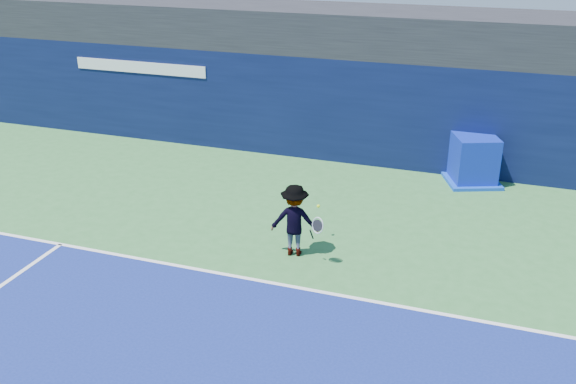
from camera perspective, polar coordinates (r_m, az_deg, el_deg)
name	(u,v)px	position (r m, az deg, el deg)	size (l,w,h in m)	color
ground	(208,380)	(10.43, -7.14, -16.21)	(80.00, 80.00, 0.00)	#337236
baseline	(275,283)	(12.67, -1.20, -8.12)	(24.00, 0.10, 0.01)	white
stadium_band	(375,31)	(19.26, 7.75, 14.02)	(36.00, 3.00, 1.20)	black
back_wall_assembly	(364,110)	(18.75, 6.76, 7.25)	(36.00, 1.03, 3.00)	#091034
equipment_cart	(473,161)	(17.90, 16.16, 2.63)	(1.75, 1.75, 1.30)	#0B1D9E
tennis_player	(295,220)	(13.38, 0.60, -2.53)	(1.29, 0.76, 1.57)	silver
tennis_ball	(318,206)	(14.04, 2.72, -1.26)	(0.07, 0.07, 0.07)	#CDEC1A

